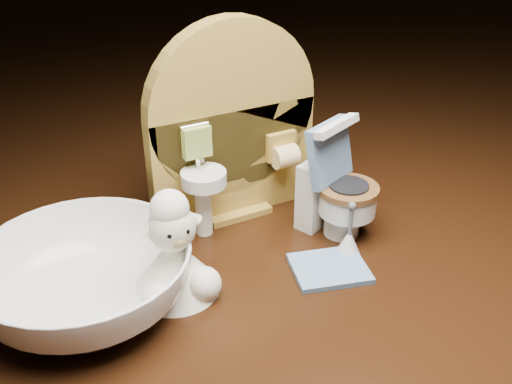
% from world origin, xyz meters
% --- Properties ---
extents(backdrop_panel, '(0.13, 0.05, 0.15)m').
position_xyz_m(backdrop_panel, '(-0.00, 0.06, 0.07)').
color(backdrop_panel, '#AA8734').
rests_on(backdrop_panel, ground).
extents(toy_toilet, '(0.05, 0.06, 0.09)m').
position_xyz_m(toy_toilet, '(0.05, 0.01, 0.03)').
color(toy_toilet, white).
rests_on(toy_toilet, ground).
extents(bath_mat, '(0.06, 0.05, 0.00)m').
position_xyz_m(bath_mat, '(0.02, -0.03, 0.00)').
color(bath_mat, '#6487B0').
rests_on(bath_mat, ground).
extents(toilet_brush, '(0.02, 0.02, 0.04)m').
position_xyz_m(toilet_brush, '(0.04, -0.02, 0.01)').
color(toilet_brush, white).
rests_on(toilet_brush, ground).
extents(plush_lamb, '(0.06, 0.06, 0.07)m').
position_xyz_m(plush_lamb, '(-0.08, -0.01, 0.03)').
color(plush_lamb, white).
rests_on(plush_lamb, ground).
extents(ceramic_bowl, '(0.15, 0.15, 0.04)m').
position_xyz_m(ceramic_bowl, '(-0.13, 0.01, 0.02)').
color(ceramic_bowl, white).
rests_on(ceramic_bowl, ground).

